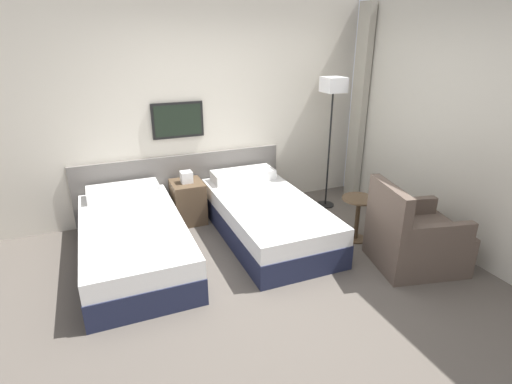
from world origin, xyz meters
TOP-DOWN VIEW (x-y plane):
  - ground_plane at (0.00, 0.00)m, footprint 16.00×16.00m
  - wall_headboard at (-0.03, 1.97)m, footprint 10.00×0.10m
  - wall_window at (2.12, -0.17)m, footprint 0.21×4.44m
  - bed_near_door at (-1.21, 0.91)m, footprint 1.02×2.02m
  - bed_near_window at (0.31, 0.91)m, footprint 1.02×2.02m
  - nightstand at (-0.45, 1.64)m, footprint 0.39×0.44m
  - floor_lamp at (1.45, 1.40)m, footprint 0.27×0.27m
  - side_table at (1.24, 0.41)m, footprint 0.39×0.39m
  - armchair at (1.45, -0.27)m, footprint 0.97×0.89m

SIDE VIEW (x-z plane):
  - ground_plane at x=0.00m, z-range 0.00..0.00m
  - bed_near_door at x=-1.21m, z-range -0.06..0.53m
  - bed_near_window at x=0.31m, z-range -0.06..0.53m
  - nightstand at x=-0.45m, z-range -0.06..0.61m
  - armchair at x=1.45m, z-range -0.17..0.74m
  - side_table at x=1.24m, z-range 0.10..0.62m
  - wall_headboard at x=-0.03m, z-range -0.05..2.65m
  - wall_window at x=2.12m, z-range -0.01..2.69m
  - floor_lamp at x=1.45m, z-range 0.62..2.37m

